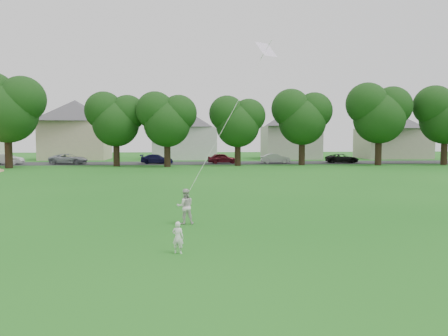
{
  "coord_description": "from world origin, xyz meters",
  "views": [
    {
      "loc": [
        1.17,
        -13.63,
        3.45
      ],
      "look_at": [
        2.28,
        2.0,
        2.3
      ],
      "focal_mm": 35.0,
      "sensor_mm": 36.0,
      "label": 1
    }
  ],
  "objects": [
    {
      "name": "house_row",
      "position": [
        -1.95,
        52.0,
        4.91
      ],
      "size": [
        77.96,
        14.12,
        10.47
      ],
      "color": "silver",
      "rests_on": "ground"
    },
    {
      "name": "kite",
      "position": [
        2.73,
        5.11,
        4.25
      ],
      "size": [
        2.5,
        2.33,
        8.28
      ],
      "color": "white",
      "rests_on": "ground"
    },
    {
      "name": "street",
      "position": [
        0.0,
        42.0,
        0.01
      ],
      "size": [
        90.0,
        7.0,
        0.01
      ],
      "primitive_type": "cube",
      "color": "#2D2D30",
      "rests_on": "ground"
    },
    {
      "name": "tree_row",
      "position": [
        4.92,
        35.98,
        6.2
      ],
      "size": [
        83.27,
        8.79,
        10.52
      ],
      "color": "black",
      "rests_on": "ground"
    },
    {
      "name": "ground",
      "position": [
        0.0,
        0.0,
        0.0
      ],
      "size": [
        160.0,
        160.0,
        0.0
      ],
      "primitive_type": "plane",
      "color": "#165814",
      "rests_on": "ground"
    },
    {
      "name": "older_boy",
      "position": [
        0.85,
        3.35,
        0.7
      ],
      "size": [
        0.75,
        0.62,
        1.4
      ],
      "primitive_type": "imported",
      "rotation": [
        0.0,
        0.0,
        3.29
      ],
      "color": "silver",
      "rests_on": "ground"
    },
    {
      "name": "toddler",
      "position": [
        0.72,
        -0.94,
        0.48
      ],
      "size": [
        0.4,
        0.32,
        0.95
      ],
      "primitive_type": "imported",
      "rotation": [
        0.0,
        0.0,
        2.83
      ],
      "color": "white",
      "rests_on": "ground"
    },
    {
      "name": "parked_cars",
      "position": [
        -4.76,
        41.0,
        0.62
      ],
      "size": [
        54.38,
        2.43,
        1.28
      ],
      "color": "black",
      "rests_on": "ground"
    }
  ]
}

